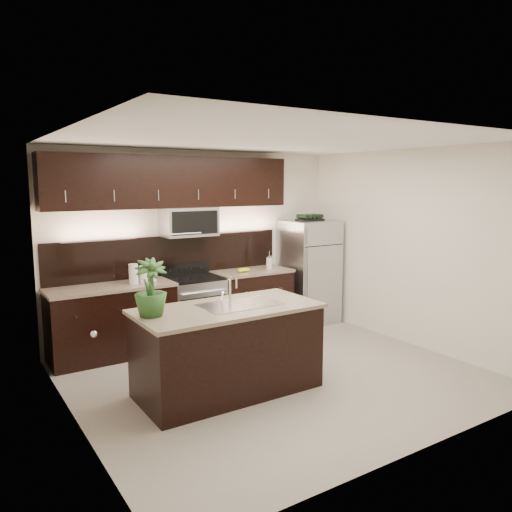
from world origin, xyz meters
The scene contains 12 objects.
ground centered at (0.00, 0.00, 0.00)m, with size 4.50×4.50×0.00m, color gray.
room_walls centered at (-0.11, -0.04, 1.70)m, with size 4.52×4.02×2.71m.
counter_run centered at (-0.46, 1.69, 0.47)m, with size 3.51×0.65×0.94m.
upper_fixtures centered at (-0.43, 1.84, 2.14)m, with size 3.49×0.40×1.66m.
island centered at (-0.70, -0.07, 0.47)m, with size 1.96×0.96×0.94m.
sink_faucet centered at (-0.55, -0.06, 0.96)m, with size 0.84×0.50×0.28m.
refrigerator centered at (1.77, 1.63, 0.82)m, with size 0.79×0.72×1.64m, color #B2B2B7.
wine_rack centered at (1.77, 1.63, 1.69)m, with size 0.41×0.25×0.10m.
plant centered at (-1.51, 0.02, 1.22)m, with size 0.32×0.32×0.57m, color #254D1F.
canisters centered at (-1.02, 1.66, 1.06)m, with size 0.39×0.16×0.26m.
french_press centered at (1.00, 1.64, 1.04)m, with size 0.09×0.09×0.27m.
bananas centered at (0.47, 1.61, 0.97)m, with size 0.20×0.15×0.06m, color yellow.
Camera 1 is at (-3.23, -4.55, 2.24)m, focal length 35.00 mm.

